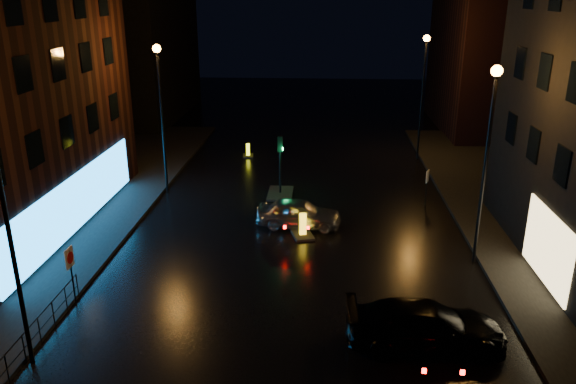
% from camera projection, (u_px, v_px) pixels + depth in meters
% --- Properties ---
extents(ground, '(120.00, 120.00, 0.00)m').
position_uv_depth(ground, '(284.00, 335.00, 19.09)').
color(ground, black).
rests_on(ground, ground).
extents(pavement_left, '(12.00, 44.00, 0.15)m').
position_uv_depth(pavement_left, '(10.00, 229.00, 27.43)').
color(pavement_left, black).
rests_on(pavement_left, ground).
extents(building_far_left, '(8.00, 16.00, 14.00)m').
position_uv_depth(building_far_left, '(135.00, 39.00, 50.59)').
color(building_far_left, black).
rests_on(building_far_left, ground).
extents(building_far_right, '(8.00, 14.00, 12.00)m').
position_uv_depth(building_far_right, '(493.00, 56.00, 46.22)').
color(building_far_right, black).
rests_on(building_far_right, ground).
extents(street_lamp_lnear, '(0.44, 0.44, 8.37)m').
position_uv_depth(street_lamp_lnear, '(2.00, 197.00, 15.81)').
color(street_lamp_lnear, black).
rests_on(street_lamp_lnear, ground).
extents(street_lamp_lfar, '(0.44, 0.44, 8.37)m').
position_uv_depth(street_lamp_lfar, '(160.00, 97.00, 30.84)').
color(street_lamp_lfar, black).
rests_on(street_lamp_lfar, ground).
extents(street_lamp_rnear, '(0.44, 0.44, 8.37)m').
position_uv_depth(street_lamp_rnear, '(489.00, 137.00, 22.38)').
color(street_lamp_rnear, black).
rests_on(street_lamp_rnear, ground).
extents(street_lamp_rfar, '(0.44, 0.44, 8.37)m').
position_uv_depth(street_lamp_rfar, '(423.00, 78.00, 37.41)').
color(street_lamp_rfar, black).
rests_on(street_lamp_rfar, ground).
extents(traffic_signal, '(1.40, 2.40, 3.45)m').
position_uv_depth(traffic_signal, '(280.00, 186.00, 32.15)').
color(traffic_signal, black).
rests_on(traffic_signal, ground).
extents(guard_railing, '(0.05, 6.04, 1.00)m').
position_uv_depth(guard_railing, '(38.00, 324.00, 18.38)').
color(guard_railing, black).
rests_on(guard_railing, ground).
extents(silver_hatchback, '(4.25, 1.98, 1.41)m').
position_uv_depth(silver_hatchback, '(299.00, 213.00, 27.68)').
color(silver_hatchback, '#A6AAAE').
rests_on(silver_hatchback, ground).
extents(dark_sedan, '(5.25, 2.28, 1.50)m').
position_uv_depth(dark_sedan, '(426.00, 326.00, 18.27)').
color(dark_sedan, black).
rests_on(dark_sedan, ground).
extents(bollard_near, '(1.21, 1.51, 1.16)m').
position_uv_depth(bollard_near, '(303.00, 231.00, 26.71)').
color(bollard_near, black).
rests_on(bollard_near, ground).
extents(bollard_far, '(0.83, 1.15, 0.94)m').
position_uv_depth(bollard_far, '(248.00, 154.00, 39.69)').
color(bollard_far, black).
rests_on(bollard_far, ground).
extents(road_sign_left, '(0.08, 0.56, 2.30)m').
position_uv_depth(road_sign_left, '(70.00, 263.00, 20.40)').
color(road_sign_left, black).
rests_on(road_sign_left, ground).
extents(road_sign_right, '(0.24, 0.46, 2.01)m').
position_uv_depth(road_sign_right, '(427.00, 179.00, 30.12)').
color(road_sign_right, black).
rests_on(road_sign_right, ground).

